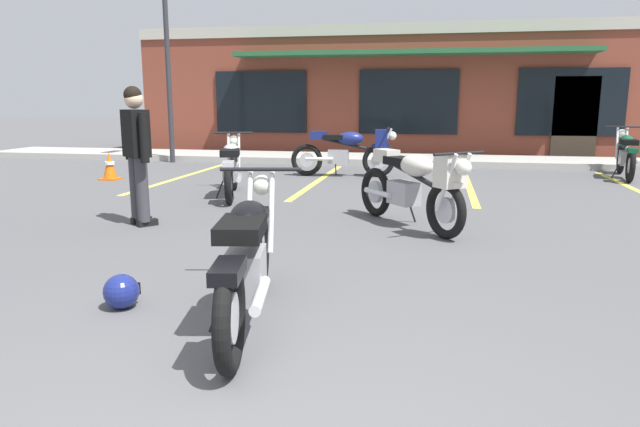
{
  "coord_description": "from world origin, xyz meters",
  "views": [
    {
      "loc": [
        0.79,
        -1.79,
        1.52
      ],
      "look_at": [
        -0.18,
        3.0,
        0.55
      ],
      "focal_mm": 32.4,
      "sensor_mm": 36.0,
      "label": 1
    }
  ],
  "objects_px": {
    "motorcycle_red_sportbike": "(348,150)",
    "helmet_on_pavement": "(121,291)",
    "parking_lot_lamp_post": "(164,31)",
    "motorcycle_silver_naked": "(414,185)",
    "motorcycle_black_cruiser": "(231,168)",
    "traffic_cone": "(110,166)",
    "motorcycle_blue_standard": "(626,154)",
    "person_in_shorts_foreground": "(137,148)",
    "motorcycle_foreground_classic": "(248,258)"
  },
  "relations": [
    {
      "from": "parking_lot_lamp_post",
      "to": "motorcycle_silver_naked",
      "type": "bearing_deg",
      "value": -45.55
    },
    {
      "from": "motorcycle_foreground_classic",
      "to": "parking_lot_lamp_post",
      "type": "distance_m",
      "value": 11.09
    },
    {
      "from": "motorcycle_foreground_classic",
      "to": "traffic_cone",
      "type": "xyz_separation_m",
      "value": [
        -4.92,
        6.43,
        -0.2
      ]
    },
    {
      "from": "motorcycle_red_sportbike",
      "to": "person_in_shorts_foreground",
      "type": "xyz_separation_m",
      "value": [
        -1.81,
        -5.02,
        0.42
      ]
    },
    {
      "from": "motorcycle_silver_naked",
      "to": "parking_lot_lamp_post",
      "type": "xyz_separation_m",
      "value": [
        -6.11,
        6.23,
        2.56
      ]
    },
    {
      "from": "motorcycle_red_sportbike",
      "to": "helmet_on_pavement",
      "type": "height_order",
      "value": "motorcycle_red_sportbike"
    },
    {
      "from": "motorcycle_blue_standard",
      "to": "parking_lot_lamp_post",
      "type": "bearing_deg",
      "value": 175.42
    },
    {
      "from": "motorcycle_red_sportbike",
      "to": "parking_lot_lamp_post",
      "type": "relative_size",
      "value": 0.44
    },
    {
      "from": "motorcycle_red_sportbike",
      "to": "motorcycle_blue_standard",
      "type": "xyz_separation_m",
      "value": [
        5.38,
        0.89,
        -0.07
      ]
    },
    {
      "from": "motorcycle_red_sportbike",
      "to": "motorcycle_blue_standard",
      "type": "height_order",
      "value": "same"
    },
    {
      "from": "traffic_cone",
      "to": "motorcycle_foreground_classic",
      "type": "bearing_deg",
      "value": -52.57
    },
    {
      "from": "motorcycle_red_sportbike",
      "to": "traffic_cone",
      "type": "height_order",
      "value": "motorcycle_red_sportbike"
    },
    {
      "from": "traffic_cone",
      "to": "parking_lot_lamp_post",
      "type": "relative_size",
      "value": 0.11
    },
    {
      "from": "motorcycle_red_sportbike",
      "to": "motorcycle_foreground_classic",
      "type": "bearing_deg",
      "value": -86.4
    },
    {
      "from": "motorcycle_silver_naked",
      "to": "traffic_cone",
      "type": "xyz_separation_m",
      "value": [
        -5.9,
        3.19,
        -0.27
      ]
    },
    {
      "from": "motorcycle_blue_standard",
      "to": "parking_lot_lamp_post",
      "type": "xyz_separation_m",
      "value": [
        -10.02,
        0.8,
        2.63
      ]
    },
    {
      "from": "motorcycle_black_cruiser",
      "to": "motorcycle_silver_naked",
      "type": "height_order",
      "value": "same"
    },
    {
      "from": "parking_lot_lamp_post",
      "to": "motorcycle_blue_standard",
      "type": "bearing_deg",
      "value": -4.58
    },
    {
      "from": "person_in_shorts_foreground",
      "to": "motorcycle_blue_standard",
      "type": "bearing_deg",
      "value": 39.41
    },
    {
      "from": "motorcycle_silver_naked",
      "to": "helmet_on_pavement",
      "type": "relative_size",
      "value": 6.82
    },
    {
      "from": "person_in_shorts_foreground",
      "to": "traffic_cone",
      "type": "xyz_separation_m",
      "value": [
        -2.62,
        3.67,
        -0.69
      ]
    },
    {
      "from": "motorcycle_foreground_classic",
      "to": "motorcycle_blue_standard",
      "type": "bearing_deg",
      "value": 60.57
    },
    {
      "from": "motorcycle_red_sportbike",
      "to": "motorcycle_black_cruiser",
      "type": "relative_size",
      "value": 1.03
    },
    {
      "from": "person_in_shorts_foreground",
      "to": "motorcycle_red_sportbike",
      "type": "bearing_deg",
      "value": 70.16
    },
    {
      "from": "parking_lot_lamp_post",
      "to": "person_in_shorts_foreground",
      "type": "bearing_deg",
      "value": -67.14
    },
    {
      "from": "traffic_cone",
      "to": "person_in_shorts_foreground",
      "type": "bearing_deg",
      "value": -54.46
    },
    {
      "from": "parking_lot_lamp_post",
      "to": "motorcycle_black_cruiser",
      "type": "bearing_deg",
      "value": -54.37
    },
    {
      "from": "motorcycle_black_cruiser",
      "to": "person_in_shorts_foreground",
      "type": "height_order",
      "value": "person_in_shorts_foreground"
    },
    {
      "from": "motorcycle_foreground_classic",
      "to": "helmet_on_pavement",
      "type": "xyz_separation_m",
      "value": [
        -1.0,
        0.07,
        -0.33
      ]
    },
    {
      "from": "motorcycle_foreground_classic",
      "to": "parking_lot_lamp_post",
      "type": "height_order",
      "value": "parking_lot_lamp_post"
    },
    {
      "from": "motorcycle_red_sportbike",
      "to": "motorcycle_blue_standard",
      "type": "distance_m",
      "value": 5.45
    },
    {
      "from": "motorcycle_red_sportbike",
      "to": "person_in_shorts_foreground",
      "type": "bearing_deg",
      "value": -109.84
    },
    {
      "from": "helmet_on_pavement",
      "to": "motorcycle_silver_naked",
      "type": "bearing_deg",
      "value": 57.96
    },
    {
      "from": "motorcycle_black_cruiser",
      "to": "helmet_on_pavement",
      "type": "distance_m",
      "value": 5.04
    },
    {
      "from": "parking_lot_lamp_post",
      "to": "traffic_cone",
      "type": "bearing_deg",
      "value": -86.1
    },
    {
      "from": "motorcycle_foreground_classic",
      "to": "parking_lot_lamp_post",
      "type": "relative_size",
      "value": 0.44
    },
    {
      "from": "motorcycle_blue_standard",
      "to": "person_in_shorts_foreground",
      "type": "bearing_deg",
      "value": -140.59
    },
    {
      "from": "motorcycle_blue_standard",
      "to": "motorcycle_black_cruiser",
      "type": "bearing_deg",
      "value": -151.82
    },
    {
      "from": "motorcycle_blue_standard",
      "to": "parking_lot_lamp_post",
      "type": "distance_m",
      "value": 10.39
    },
    {
      "from": "motorcycle_foreground_classic",
      "to": "person_in_shorts_foreground",
      "type": "xyz_separation_m",
      "value": [
        -2.3,
        2.76,
        0.49
      ]
    },
    {
      "from": "motorcycle_red_sportbike",
      "to": "helmet_on_pavement",
      "type": "xyz_separation_m",
      "value": [
        -0.51,
        -7.71,
        -0.4
      ]
    },
    {
      "from": "traffic_cone",
      "to": "parking_lot_lamp_post",
      "type": "xyz_separation_m",
      "value": [
        -0.21,
        3.04,
        2.83
      ]
    },
    {
      "from": "motorcycle_silver_naked",
      "to": "parking_lot_lamp_post",
      "type": "height_order",
      "value": "parking_lot_lamp_post"
    },
    {
      "from": "motorcycle_black_cruiser",
      "to": "traffic_cone",
      "type": "relative_size",
      "value": 3.88
    },
    {
      "from": "motorcycle_black_cruiser",
      "to": "helmet_on_pavement",
      "type": "bearing_deg",
      "value": -79.35
    },
    {
      "from": "traffic_cone",
      "to": "motorcycle_black_cruiser",
      "type": "bearing_deg",
      "value": -25.41
    },
    {
      "from": "motorcycle_red_sportbike",
      "to": "traffic_cone",
      "type": "bearing_deg",
      "value": -163.1
    },
    {
      "from": "motorcycle_black_cruiser",
      "to": "parking_lot_lamp_post",
      "type": "distance_m",
      "value": 6.08
    },
    {
      "from": "motorcycle_blue_standard",
      "to": "traffic_cone",
      "type": "relative_size",
      "value": 3.96
    },
    {
      "from": "motorcycle_foreground_classic",
      "to": "motorcycle_silver_naked",
      "type": "relative_size",
      "value": 1.18
    }
  ]
}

